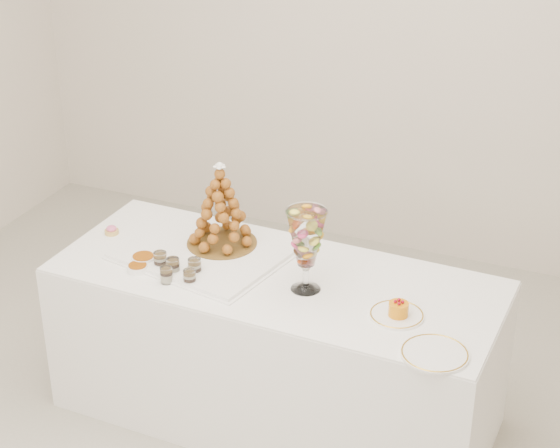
% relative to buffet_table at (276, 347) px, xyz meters
% --- Properties ---
extents(room_walls, '(4.54, 4.04, 2.82)m').
position_rel_buffet_table_xyz_m(room_walls, '(-0.01, -0.28, 1.43)').
color(room_walls, beige).
rests_on(room_walls, ground).
extents(buffet_table, '(1.88, 0.80, 0.71)m').
position_rel_buffet_table_xyz_m(buffet_table, '(0.00, 0.00, 0.00)').
color(buffet_table, white).
rests_on(buffet_table, ground).
extents(lace_tray, '(0.73, 0.60, 0.02)m').
position_rel_buffet_table_xyz_m(lace_tray, '(-0.35, 0.02, 0.36)').
color(lace_tray, white).
rests_on(lace_tray, buffet_table).
extents(macaron_vase, '(0.16, 0.16, 0.34)m').
position_rel_buffet_table_xyz_m(macaron_vase, '(0.15, -0.05, 0.58)').
color(macaron_vase, white).
rests_on(macaron_vase, buffet_table).
extents(cake_plate, '(0.21, 0.21, 0.01)m').
position_rel_buffet_table_xyz_m(cake_plate, '(0.55, -0.11, 0.36)').
color(cake_plate, white).
rests_on(cake_plate, buffet_table).
extents(spare_plate, '(0.25, 0.25, 0.01)m').
position_rel_buffet_table_xyz_m(spare_plate, '(0.75, -0.30, 0.36)').
color(spare_plate, white).
rests_on(spare_plate, buffet_table).
extents(pink_tart, '(0.06, 0.06, 0.04)m').
position_rel_buffet_table_xyz_m(pink_tart, '(-0.82, 0.05, 0.37)').
color(pink_tart, tan).
rests_on(pink_tart, buffet_table).
extents(verrine_a, '(0.06, 0.06, 0.07)m').
position_rel_buffet_table_xyz_m(verrine_a, '(-0.46, -0.13, 0.39)').
color(verrine_a, white).
rests_on(verrine_a, buffet_table).
extents(verrine_b, '(0.06, 0.06, 0.07)m').
position_rel_buffet_table_xyz_m(verrine_b, '(-0.39, -0.16, 0.39)').
color(verrine_b, white).
rests_on(verrine_b, buffet_table).
extents(verrine_c, '(0.06, 0.06, 0.07)m').
position_rel_buffet_table_xyz_m(verrine_c, '(-0.30, -0.13, 0.39)').
color(verrine_c, white).
rests_on(verrine_c, buffet_table).
extents(verrine_d, '(0.06, 0.06, 0.07)m').
position_rel_buffet_table_xyz_m(verrine_d, '(-0.38, -0.23, 0.39)').
color(verrine_d, white).
rests_on(verrine_d, buffet_table).
extents(verrine_e, '(0.06, 0.06, 0.07)m').
position_rel_buffet_table_xyz_m(verrine_e, '(-0.29, -0.21, 0.39)').
color(verrine_e, white).
rests_on(verrine_e, buffet_table).
extents(ramekin_back, '(0.10, 0.10, 0.03)m').
position_rel_buffet_table_xyz_m(ramekin_back, '(-0.55, -0.12, 0.37)').
color(ramekin_back, white).
rests_on(ramekin_back, buffet_table).
extents(ramekin_front, '(0.09, 0.09, 0.03)m').
position_rel_buffet_table_xyz_m(ramekin_front, '(-0.54, -0.19, 0.37)').
color(ramekin_front, white).
rests_on(ramekin_front, buffet_table).
extents(croquembouche, '(0.30, 0.30, 0.38)m').
position_rel_buffet_table_xyz_m(croquembouche, '(-0.31, 0.12, 0.56)').
color(croquembouche, brown).
rests_on(croquembouche, lace_tray).
extents(mousse_cake, '(0.08, 0.08, 0.07)m').
position_rel_buffet_table_xyz_m(mousse_cake, '(0.55, -0.11, 0.39)').
color(mousse_cake, orange).
rests_on(mousse_cake, cake_plate).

